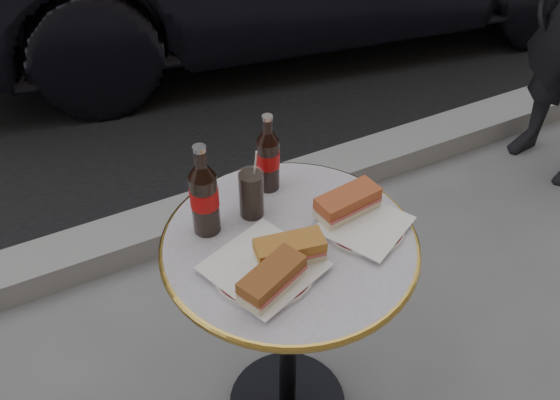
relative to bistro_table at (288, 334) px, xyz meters
name	(u,v)px	position (x,y,z in m)	size (l,w,h in m)	color
curb	(185,221)	(0.00, 0.90, -0.32)	(40.00, 0.20, 0.12)	gray
bistro_table	(288,334)	(0.00, 0.00, 0.00)	(0.62, 0.62, 0.73)	#BAB2C4
plate_left	(264,269)	(-0.10, -0.06, 0.37)	(0.23, 0.23, 0.01)	silver
plate_right	(364,226)	(0.18, -0.04, 0.37)	(0.20, 0.20, 0.01)	white
sandwich_left_a	(272,280)	(-0.11, -0.13, 0.41)	(0.16, 0.07, 0.06)	brown
sandwich_left_b	(290,251)	(-0.03, -0.07, 0.41)	(0.16, 0.07, 0.05)	#B4712D
sandwich_right	(348,204)	(0.17, 0.01, 0.41)	(0.16, 0.08, 0.06)	#B0512C
cola_bottle_left	(204,190)	(-0.16, 0.12, 0.49)	(0.07, 0.07, 0.25)	black
cola_bottle_right	(268,153)	(0.04, 0.20, 0.48)	(0.06, 0.06, 0.22)	black
cola_glass	(251,194)	(-0.04, 0.13, 0.43)	(0.06, 0.06, 0.13)	black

